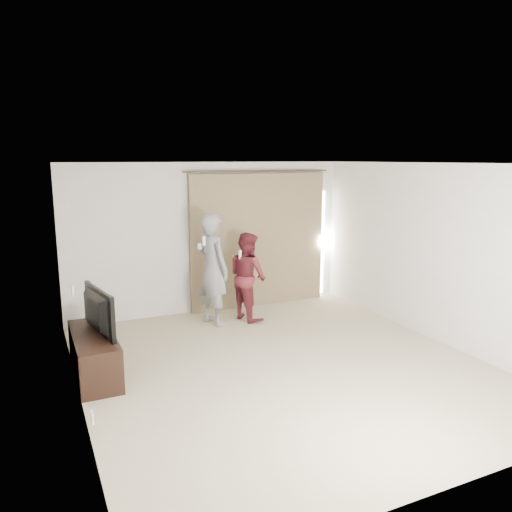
# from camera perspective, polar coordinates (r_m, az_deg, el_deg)

# --- Properties ---
(floor) EXTENTS (5.50, 5.50, 0.00)m
(floor) POSITION_cam_1_polar(r_m,az_deg,el_deg) (6.67, 3.16, -12.43)
(floor) COLOR #C3B592
(floor) RESTS_ON ground
(wall_back) EXTENTS (5.00, 0.04, 2.60)m
(wall_back) POSITION_cam_1_polar(r_m,az_deg,el_deg) (8.74, -5.22, 2.10)
(wall_back) COLOR beige
(wall_back) RESTS_ON ground
(wall_left) EXTENTS (0.04, 5.50, 2.60)m
(wall_left) POSITION_cam_1_polar(r_m,az_deg,el_deg) (5.57, -20.09, -3.72)
(wall_left) COLOR beige
(wall_left) RESTS_ON ground
(ceiling) EXTENTS (5.00, 5.50, 0.01)m
(ceiling) POSITION_cam_1_polar(r_m,az_deg,el_deg) (6.11, 3.43, 10.52)
(ceiling) COLOR silver
(ceiling) RESTS_ON wall_back
(curtain) EXTENTS (2.80, 0.11, 2.46)m
(curtain) POSITION_cam_1_polar(r_m,az_deg,el_deg) (9.04, 0.41, 1.82)
(curtain) COLOR #907C58
(curtain) RESTS_ON ground
(tv_console) EXTENTS (0.48, 1.40, 0.54)m
(tv_console) POSITION_cam_1_polar(r_m,az_deg,el_deg) (6.61, -18.00, -10.68)
(tv_console) COLOR black
(tv_console) RESTS_ON ground
(tv) EXTENTS (0.30, 0.99, 0.57)m
(tv) POSITION_cam_1_polar(r_m,az_deg,el_deg) (6.43, -18.30, -6.10)
(tv) COLOR black
(tv) RESTS_ON tv_console
(scratching_post) EXTENTS (0.37, 0.37, 0.50)m
(scratching_post) POSITION_cam_1_polar(r_m,az_deg,el_deg) (8.01, -18.09, -7.33)
(scratching_post) COLOR #9D886B
(scratching_post) RESTS_ON ground
(person_man) EXTENTS (0.60, 0.76, 1.82)m
(person_man) POSITION_cam_1_polar(r_m,az_deg,el_deg) (8.04, -4.94, -1.50)
(person_man) COLOR gray
(person_man) RESTS_ON ground
(person_woman) EXTENTS (0.71, 0.82, 1.47)m
(person_woman) POSITION_cam_1_polar(r_m,az_deg,el_deg) (8.30, -0.96, -2.30)
(person_woman) COLOR maroon
(person_woman) RESTS_ON ground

